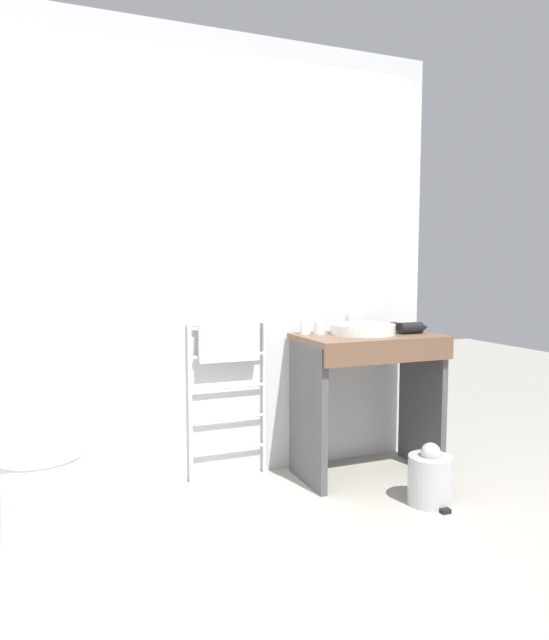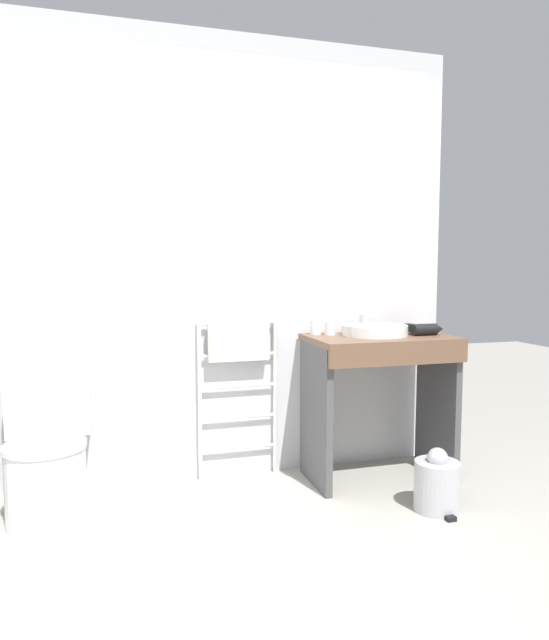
% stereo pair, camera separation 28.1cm
% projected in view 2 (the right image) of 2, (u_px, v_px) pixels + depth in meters
% --- Properties ---
extents(ground_plane, '(12.00, 12.00, 0.00)m').
position_uv_depth(ground_plane, '(287.00, 582.00, 2.31)').
color(ground_plane, '#A8A399').
extents(wall_back, '(2.87, 0.12, 2.62)m').
position_uv_depth(wall_back, '(222.00, 260.00, 3.43)').
color(wall_back, silver).
rests_on(wall_back, ground_plane).
extents(toilet, '(0.42, 0.55, 0.78)m').
position_uv_depth(toilet, '(47.00, 455.00, 2.89)').
color(toilet, white).
rests_on(toilet, ground_plane).
extents(towel_radiator, '(0.49, 0.06, 0.98)m').
position_uv_depth(towel_radiator, '(238.00, 362.00, 3.40)').
color(towel_radiator, white).
rests_on(towel_radiator, ground_plane).
extents(vanity_counter, '(0.85, 0.52, 0.86)m').
position_uv_depth(vanity_counter, '(380.00, 385.00, 3.40)').
color(vanity_counter, brown).
rests_on(vanity_counter, ground_plane).
extents(sink_basin, '(0.39, 0.39, 0.06)m').
position_uv_depth(sink_basin, '(375.00, 330.00, 3.41)').
color(sink_basin, white).
rests_on(sink_basin, vanity_counter).
extents(faucet, '(0.02, 0.10, 0.12)m').
position_uv_depth(faucet, '(362.00, 319.00, 3.58)').
color(faucet, silver).
rests_on(faucet, vanity_counter).
extents(cup_near_wall, '(0.07, 0.07, 0.09)m').
position_uv_depth(cup_near_wall, '(316.00, 328.00, 3.45)').
color(cup_near_wall, white).
rests_on(cup_near_wall, vanity_counter).
extents(cup_near_edge, '(0.07, 0.07, 0.08)m').
position_uv_depth(cup_near_edge, '(330.00, 328.00, 3.43)').
color(cup_near_edge, white).
rests_on(cup_near_edge, vanity_counter).
extents(hair_dryer, '(0.20, 0.18, 0.07)m').
position_uv_depth(hair_dryer, '(425.00, 329.00, 3.42)').
color(hair_dryer, black).
rests_on(hair_dryer, vanity_counter).
extents(trash_bin, '(0.24, 0.27, 0.34)m').
position_uv_depth(trash_bin, '(437.00, 484.00, 2.98)').
color(trash_bin, '#B7B7BC').
rests_on(trash_bin, ground_plane).
extents(bath_mat, '(0.56, 0.36, 0.01)m').
position_uv_depth(bath_mat, '(25.00, 572.00, 2.38)').
color(bath_mat, silver).
rests_on(bath_mat, ground_plane).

